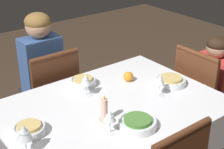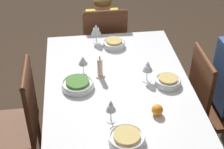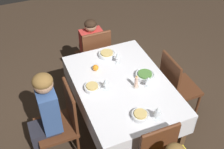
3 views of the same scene
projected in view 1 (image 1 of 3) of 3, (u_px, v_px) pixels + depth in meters
The scene contains 15 objects.
dining_table at pixel (108, 120), 2.12m from camera, with size 1.39×0.98×0.78m.
chair_north at pixel (51, 100), 2.69m from camera, with size 0.42×0.42×0.94m.
chair_east at pixel (202, 99), 2.70m from camera, with size 0.42×0.42×0.94m.
person_adult_denim at pixel (40, 74), 2.73m from camera, with size 0.30×0.34×1.18m.
person_child_red at pixel (216, 88), 2.77m from camera, with size 0.33×0.30×1.00m.
bowl_north at pixel (83, 81), 2.32m from camera, with size 0.17×0.17×0.06m.
wine_glass_north at pixel (86, 80), 2.16m from camera, with size 0.07×0.07×0.15m.
bowl_east at pixel (171, 81), 2.33m from camera, with size 0.20×0.20×0.06m.
wine_glass_east at pixel (160, 80), 2.15m from camera, with size 0.06×0.06×0.16m.
bowl_west at pixel (29, 129), 1.82m from camera, with size 0.17×0.17×0.06m.
wine_glass_west at pixel (24, 133), 1.64m from camera, with size 0.08×0.08×0.16m.
bowl_south at pixel (138, 123), 1.87m from camera, with size 0.21×0.21×0.06m.
wine_glass_south at pixel (110, 117), 1.79m from camera, with size 0.07×0.07×0.14m.
candle_centerpiece at pixel (104, 111), 1.91m from camera, with size 0.07×0.07×0.17m.
orange_fruit at pixel (128, 76), 2.37m from camera, with size 0.07×0.07×0.07m, color orange.
Camera 1 is at (-1.07, -1.43, 1.85)m, focal length 55.00 mm.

